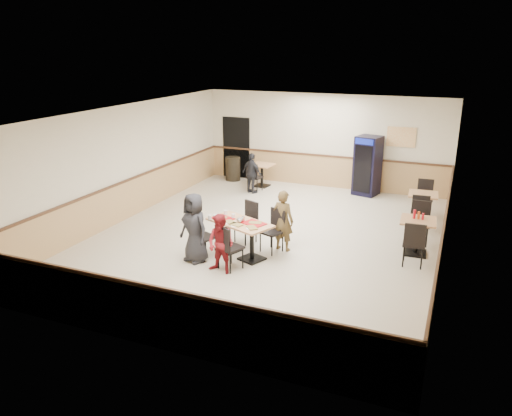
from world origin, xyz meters
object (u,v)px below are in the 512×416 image
at_px(main_table, 240,233).
at_px(side_table_far, 422,203).
at_px(diner_woman_left, 194,228).
at_px(trash_bin, 233,169).
at_px(diner_woman_right, 221,244).
at_px(side_table_near, 417,231).
at_px(back_table, 262,172).
at_px(pepsi_cooler, 367,166).
at_px(lone_diner, 252,173).
at_px(diner_man_opposite, 283,221).

relative_size(main_table, side_table_far, 2.08).
relative_size(diner_woman_left, trash_bin, 1.89).
bearing_deg(main_table, trash_bin, 138.21).
distance_m(diner_woman_right, side_table_near, 4.38).
bearing_deg(side_table_near, side_table_far, 92.10).
distance_m(main_table, side_table_near, 3.91).
distance_m(back_table, pepsi_cooler, 3.39).
bearing_deg(back_table, side_table_far, -17.68).
xyz_separation_m(diner_woman_right, lone_diner, (-1.67, 5.55, 0.01)).
height_order(diner_woman_right, pepsi_cooler, pepsi_cooler).
height_order(side_table_far, back_table, side_table_far).
distance_m(diner_woman_right, pepsi_cooler, 7.00).
xyz_separation_m(diner_man_opposite, side_table_near, (2.82, 0.91, -0.17)).
distance_m(side_table_near, back_table, 6.53).
height_order(main_table, pepsi_cooler, pepsi_cooler).
relative_size(side_table_near, pepsi_cooler, 0.44).
height_order(diner_man_opposite, side_table_near, diner_man_opposite).
xyz_separation_m(main_table, side_table_far, (3.51, 3.79, 0.00)).
xyz_separation_m(diner_woman_right, side_table_far, (3.50, 4.75, -0.10)).
xyz_separation_m(main_table, diner_woman_right, (0.01, -0.96, 0.10)).
relative_size(lone_diner, pepsi_cooler, 0.70).
bearing_deg(pepsi_cooler, back_table, -159.19).
bearing_deg(diner_man_opposite, pepsi_cooler, -90.50).
bearing_deg(side_table_far, trash_bin, 162.63).
bearing_deg(diner_woman_right, lone_diner, 116.08).
bearing_deg(side_table_far, diner_woman_left, -133.90).
bearing_deg(trash_bin, diner_woman_right, -66.82).
relative_size(diner_man_opposite, side_table_near, 1.74).
distance_m(diner_woman_left, back_table, 6.16).
xyz_separation_m(diner_woman_left, diner_man_opposite, (1.53, 1.30, -0.06)).
distance_m(diner_woman_right, lone_diner, 5.80).
relative_size(diner_woman_right, side_table_far, 1.59).
height_order(lone_diner, pepsi_cooler, pepsi_cooler).
relative_size(diner_man_opposite, back_table, 1.83).
distance_m(side_table_far, pepsi_cooler, 2.77).
distance_m(diner_woman_left, diner_man_opposite, 2.01).
distance_m(back_table, trash_bin, 1.27).
bearing_deg(diner_man_opposite, lone_diner, -48.92).
distance_m(side_table_near, trash_bin, 7.73).
xyz_separation_m(diner_man_opposite, back_table, (-2.43, 4.79, -0.21)).
distance_m(diner_woman_left, side_table_near, 4.89).
relative_size(diner_woman_right, pepsi_cooler, 0.68).
height_order(diner_woman_right, diner_man_opposite, diner_man_opposite).
relative_size(diner_woman_left, side_table_near, 1.88).
distance_m(diner_man_opposite, side_table_near, 2.97).
bearing_deg(pepsi_cooler, lone_diner, -145.56).
relative_size(diner_man_opposite, trash_bin, 1.75).
distance_m(diner_woman_right, diner_man_opposite, 1.78).
bearing_deg(lone_diner, pepsi_cooler, -138.60).
distance_m(side_table_near, pepsi_cooler, 4.69).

